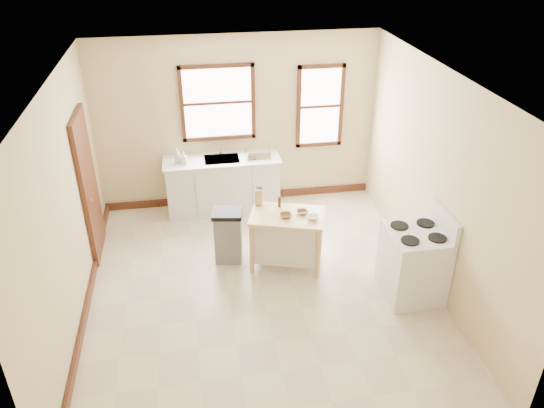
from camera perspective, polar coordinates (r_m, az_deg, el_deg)
The scene contains 23 objects.
floor at distance 7.13m, azimuth -1.15°, elevation -9.04°, with size 5.00×5.00×0.00m, color beige.
ceiling at distance 5.82m, azimuth -1.43°, elevation 13.12°, with size 5.00×5.00×0.00m, color white.
wall_back at distance 8.62m, azimuth -3.74°, elevation 8.73°, with size 4.50×0.04×2.80m, color #D6B88D.
wall_left at distance 6.47m, azimuth -21.39°, elevation -0.73°, with size 0.04×5.00×2.80m, color #D6B88D.
wall_right at distance 7.00m, azimuth 17.28°, elevation 2.32°, with size 0.04×5.00×2.80m, color #D6B88D.
window_main at distance 8.46m, azimuth -5.85°, elevation 10.76°, with size 1.17×0.06×1.22m, color #361A0E, non-canonical shape.
window_side at distance 8.76m, azimuth 5.19°, elevation 10.41°, with size 0.77×0.06×1.37m, color #361A0E, non-canonical shape.
door_left at distance 7.75m, azimuth -19.10°, elevation 1.81°, with size 0.06×0.90×2.10m, color #361A0E.
baseboard_back at distance 9.15m, azimuth -3.45°, elevation 0.79°, with size 4.50×0.04×0.12m, color #361A0E.
baseboard_left at distance 7.19m, azimuth -19.21°, elevation -9.99°, with size 0.04×5.00×0.12m, color #361A0E.
sink_counter at distance 8.70m, azimuth -5.29°, elevation 2.11°, with size 1.86×0.62×0.92m, color silver, non-canonical shape.
faucet at distance 8.62m, azimuth -5.56°, elevation 6.02°, with size 0.03×0.03×0.22m, color silver.
soap_bottle_a at distance 8.42m, azimuth -10.15°, elevation 5.15°, with size 0.09×0.09×0.24m, color #B2B2B2.
soap_bottle_b at distance 8.38m, azimuth -9.47°, elevation 4.93°, with size 0.09×0.09×0.19m, color #B2B2B2.
dish_rack at distance 8.50m, azimuth -1.51°, elevation 5.35°, with size 0.39×0.30×0.10m, color silver, non-canonical shape.
kitchen_island at distance 7.34m, azimuth 1.61°, elevation -3.89°, with size 0.99×0.63×0.81m, color #E0BA83, non-canonical shape.
knife_block at distance 7.33m, azimuth -1.43°, elevation 0.71°, with size 0.10×0.10×0.20m, color tan, non-canonical shape.
pepper_grinder at distance 7.28m, azimuth 0.80°, elevation 0.25°, with size 0.04×0.04×0.15m, color #411F11.
bowl_a at distance 7.07m, azimuth 1.48°, elevation -1.24°, with size 0.16×0.16×0.04m, color brown.
bowl_b at distance 7.15m, azimuth 3.29°, elevation -0.88°, with size 0.15×0.15×0.04m, color brown.
bowl_c at distance 7.03m, azimuth 4.38°, elevation -1.44°, with size 0.15×0.15×0.05m, color white.
trash_bin at distance 7.46m, azimuth -4.73°, elevation -3.43°, with size 0.41×0.34×0.79m, color slate, non-canonical shape.
gas_stove at distance 6.93m, azimuth 15.07°, elevation -5.29°, with size 0.75×0.76×1.21m, color silver, non-canonical shape.
Camera 1 is at (-0.79, -5.53, 4.43)m, focal length 35.00 mm.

